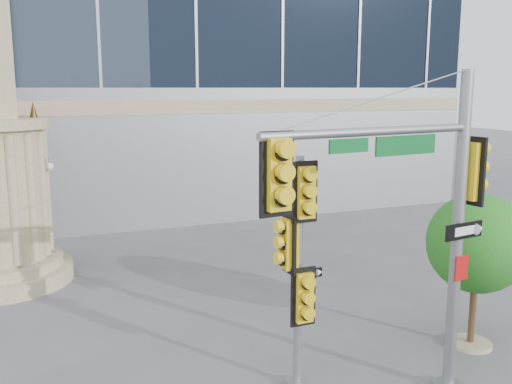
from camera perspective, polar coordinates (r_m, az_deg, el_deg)
name	(u,v)px	position (r m, az deg, el deg)	size (l,w,h in m)	color
ground	(302,378)	(12.59, 4.61, -18.05)	(120.00, 120.00, 0.00)	#545456
main_signal_pole	(416,205)	(10.65, 15.72, -1.21)	(4.90, 1.07, 6.32)	slate
secondary_signal_pole	(299,257)	(11.12, 4.30, -6.46)	(0.81, 0.60, 4.71)	slate
street_tree	(478,247)	(14.05, 21.31, -5.15)	(2.34, 2.28, 3.64)	gray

